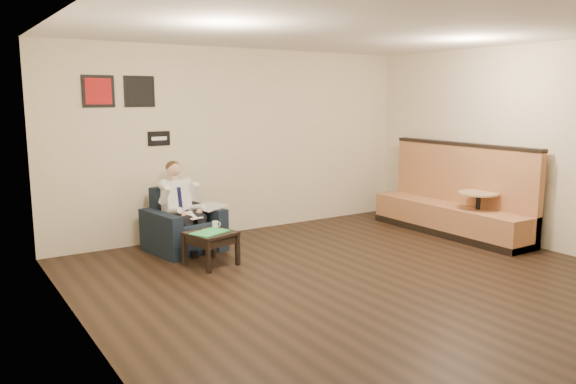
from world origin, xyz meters
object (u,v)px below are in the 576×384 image
smartphone (206,229)px  armchair (184,220)px  seated_man (188,210)px  green_folder (210,232)px  cafe_table (477,216)px  banquette (451,190)px  coffee_mug (215,225)px  side_table (211,249)px

smartphone → armchair: bearing=86.7°
seated_man → green_folder: (-0.03, -0.76, -0.15)m
green_folder → cafe_table: bearing=-14.0°
seated_man → banquette: (3.78, -1.21, 0.10)m
green_folder → smartphone: (0.03, 0.18, -0.00)m
banquette → cafe_table: bearing=-88.9°
banquette → armchair: bearing=160.9°
coffee_mug → banquette: size_ratio=0.03×
smartphone → banquette: 3.84m
coffee_mug → seated_man: bearing=102.4°
seated_man → side_table: seated_man is taller
armchair → smartphone: (0.02, -0.68, 0.01)m
armchair → smartphone: size_ratio=6.58×
seated_man → smartphone: seated_man is taller
armchair → coffee_mug: bearing=-87.8°
banquette → coffee_mug: bearing=170.2°
side_table → banquette: (3.79, -0.48, 0.47)m
seated_man → side_table: 0.82m
armchair → cafe_table: bearing=-35.3°
armchair → green_folder: bearing=-100.7°
seated_man → armchair: bearing=90.0°
side_table → banquette: size_ratio=0.20×
smartphone → green_folder: bearing=-104.0°
seated_man → coffee_mug: (0.13, -0.58, -0.11)m
coffee_mug → cafe_table: (3.66, -1.13, -0.11)m
side_table → green_folder: (-0.02, -0.03, 0.22)m
coffee_mug → banquette: bearing=-9.8°
green_folder → cafe_table: (3.82, -0.95, -0.08)m
side_table → seated_man: bearing=89.2°
armchair → cafe_table: 4.22m
armchair → coffee_mug: size_ratio=9.70×
armchair → seated_man: (0.02, -0.11, 0.16)m
armchair → side_table: size_ratio=1.68×
smartphone → side_table: bearing=-97.4°
green_folder → smartphone: 0.19m
green_folder → side_table: bearing=48.3°
side_table → green_folder: 0.22m
cafe_table → seated_man: bearing=155.8°
seated_man → cafe_table: size_ratio=1.62×
seated_man → smartphone: 0.59m
armchair → banquette: size_ratio=0.33×
green_folder → banquette: (3.81, -0.45, 0.25)m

